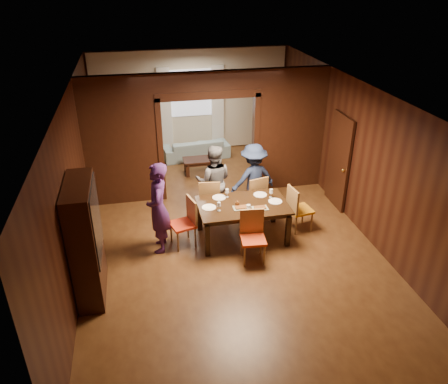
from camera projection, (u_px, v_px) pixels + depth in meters
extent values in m
plane|color=#4C2A15|center=(223.00, 228.00, 9.12)|extent=(9.00, 9.00, 0.00)
cube|color=silver|center=(223.00, 90.00, 7.78)|extent=(5.50, 9.00, 0.02)
cube|color=black|center=(191.00, 101.00, 12.36)|extent=(5.50, 0.02, 2.90)
cube|color=black|center=(76.00, 177.00, 7.95)|extent=(0.02, 9.00, 2.90)
cube|color=black|center=(354.00, 153.00, 8.95)|extent=(0.02, 9.00, 2.90)
cube|color=black|center=(123.00, 153.00, 9.60)|extent=(1.65, 0.15, 2.40)
cube|color=black|center=(289.00, 140.00, 10.30)|extent=(1.65, 0.15, 2.40)
cube|color=black|center=(208.00, 83.00, 9.28)|extent=(5.50, 0.15, 0.50)
cube|color=beige|center=(191.00, 102.00, 12.33)|extent=(5.40, 0.04, 2.85)
imported|color=#431F5C|center=(158.00, 208.00, 8.05)|extent=(0.49, 0.69, 1.78)
imported|color=#5C5D64|center=(214.00, 181.00, 9.23)|extent=(0.89, 0.76, 1.61)
imported|color=#1C2747|center=(253.00, 179.00, 9.40)|extent=(1.12, 0.79, 1.57)
imported|color=#8FB0BB|center=(196.00, 148.00, 12.34)|extent=(1.91, 0.90, 0.54)
imported|color=black|center=(247.00, 200.00, 8.53)|extent=(0.30, 0.30, 0.07)
cube|color=black|center=(243.00, 221.00, 8.62)|extent=(1.74, 1.08, 0.76)
cube|color=black|center=(199.00, 166.00, 11.42)|extent=(0.80, 0.50, 0.40)
cube|color=black|center=(86.00, 241.00, 6.90)|extent=(0.40, 1.20, 2.00)
cube|color=black|center=(339.00, 162.00, 9.56)|extent=(0.06, 0.90, 2.10)
cube|color=silver|center=(191.00, 93.00, 12.19)|extent=(1.20, 0.03, 1.30)
cube|color=white|center=(165.00, 111.00, 12.23)|extent=(0.35, 0.06, 2.40)
cube|color=white|center=(218.00, 108.00, 12.50)|extent=(0.35, 0.06, 2.40)
cylinder|color=white|center=(209.00, 207.00, 8.32)|extent=(0.27, 0.27, 0.01)
cylinder|color=white|center=(219.00, 197.00, 8.68)|extent=(0.27, 0.27, 0.01)
cylinder|color=white|center=(260.00, 195.00, 8.79)|extent=(0.27, 0.27, 0.01)
cylinder|color=white|center=(275.00, 201.00, 8.54)|extent=(0.27, 0.27, 0.01)
cylinder|color=silver|center=(247.00, 213.00, 8.15)|extent=(0.27, 0.27, 0.01)
cube|color=gray|center=(241.00, 207.00, 8.30)|extent=(0.30, 0.20, 0.04)
cube|color=gray|center=(260.00, 208.00, 8.28)|extent=(0.30, 0.20, 0.04)
cylinder|color=silver|center=(249.00, 208.00, 8.17)|extent=(0.07, 0.07, 0.14)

